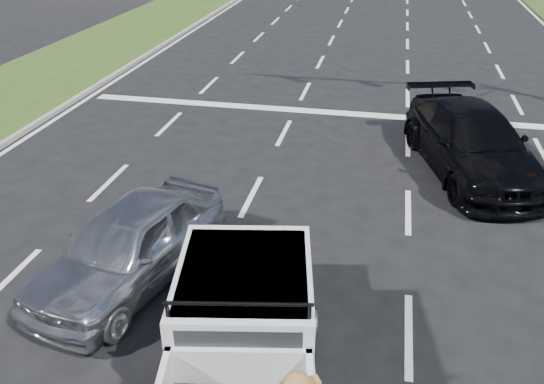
% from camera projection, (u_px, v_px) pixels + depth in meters
% --- Properties ---
extents(ground, '(160.00, 160.00, 0.00)m').
position_uv_depth(ground, '(298.00, 320.00, 9.30)').
color(ground, black).
rests_on(ground, ground).
extents(road_markings, '(17.75, 60.00, 0.01)m').
position_uv_depth(road_markings, '(339.00, 158.00, 15.00)').
color(road_markings, silver).
rests_on(road_markings, ground).
extents(curb_left, '(0.15, 60.00, 0.14)m').
position_uv_depth(curb_left, '(15.00, 137.00, 16.12)').
color(curb_left, gray).
rests_on(curb_left, ground).
extents(pickup_truck, '(2.78, 5.46, 1.95)m').
position_uv_depth(pickup_truck, '(240.00, 371.00, 7.07)').
color(pickup_truck, black).
rests_on(pickup_truck, ground).
extents(silver_sedan, '(2.71, 4.56, 1.45)m').
position_uv_depth(silver_sedan, '(130.00, 244.00, 9.95)').
color(silver_sedan, '#B0B2B7').
rests_on(silver_sedan, ground).
extents(black_coupe, '(3.59, 5.76, 1.56)m').
position_uv_depth(black_coupe, '(472.00, 142.00, 13.92)').
color(black_coupe, black).
rests_on(black_coupe, ground).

